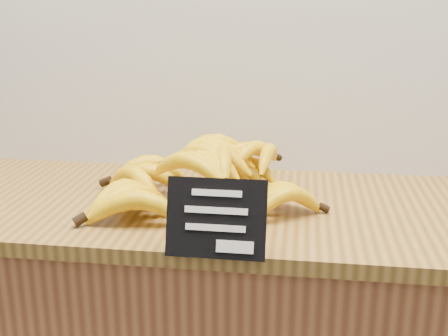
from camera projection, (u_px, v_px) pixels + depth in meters
The scene contains 3 objects.
counter_top at pixel (227, 208), 1.22m from camera, with size 1.57×0.54×0.03m, color olive.
chalkboard_sign at pixel (216, 219), 0.94m from camera, with size 0.17×0.01×0.14m, color black.
banana_pile at pixel (201, 175), 1.21m from camera, with size 0.51×0.37×0.12m.
Camera 1 is at (0.21, 1.62, 1.35)m, focal length 45.00 mm.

